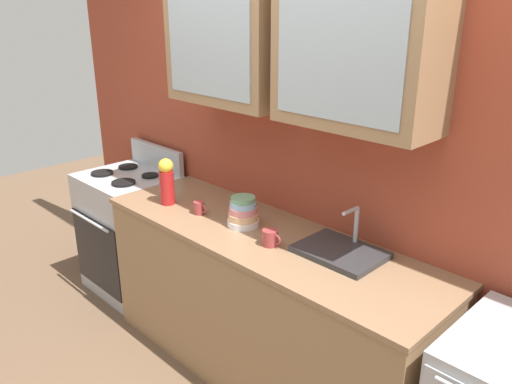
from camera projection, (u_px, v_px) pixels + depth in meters
name	position (u px, v px, depth m)	size (l,w,h in m)	color
ground_plane	(262.00, 371.00, 3.20)	(10.00, 10.00, 0.00)	brown
back_wall_unit	(306.00, 112.00, 2.86)	(4.75, 0.44, 2.88)	#993D28
counter	(263.00, 306.00, 3.03)	(2.18, 0.67, 0.94)	#93704C
stove_range	(131.00, 232.00, 3.98)	(0.67, 0.64, 1.12)	#ADAFB5
sink_faucet	(341.00, 251.00, 2.63)	(0.43, 0.32, 0.23)	#2D2D30
bowl_stack	(243.00, 213.00, 2.95)	(0.18, 0.18, 0.18)	white
vase	(167.00, 181.00, 3.24)	(0.09, 0.09, 0.30)	#B21E1E
cup_near_sink	(270.00, 238.00, 2.72)	(0.12, 0.08, 0.09)	#993838
cup_near_bowls	(199.00, 208.00, 3.12)	(0.10, 0.07, 0.08)	#993838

